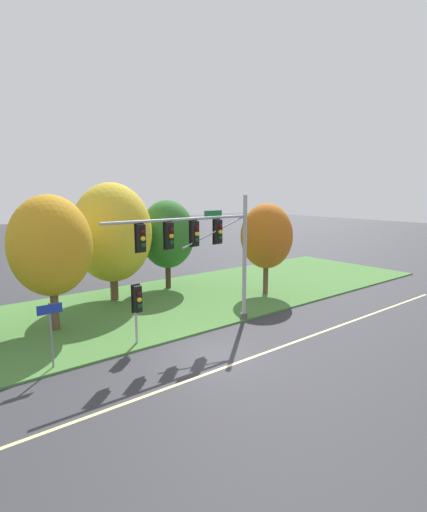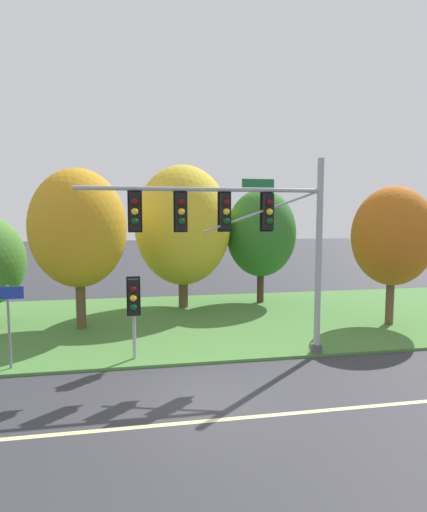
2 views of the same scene
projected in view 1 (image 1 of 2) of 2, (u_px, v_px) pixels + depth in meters
The scene contains 10 objects.
ground_plane at pixel (214, 355), 17.59m from camera, with size 160.00×160.00×0.00m, color #333338.
lane_stripe at pixel (232, 365), 16.67m from camera, with size 36.00×0.16×0.01m, color beige.
grass_verge at pixel (128, 311), 23.92m from camera, with size 48.00×11.50×0.10m, color #477A38.
traffic_signal_mast at pixel (204, 243), 19.87m from camera, with size 8.37×0.49×6.85m.
pedestrian_signal_near_kerb at pixel (137, 302), 18.33m from camera, with size 0.46×0.55×2.85m.
route_sign_post at pixel (51, 325), 15.92m from camera, with size 0.98×0.08×2.70m.
tree_left_of_mast at pixel (51, 246), 19.91m from camera, with size 4.07×4.07×6.91m.
tree_behind_signpost at pixel (112, 233), 25.44m from camera, with size 5.07×5.07×7.58m.
tree_mid_verge at pixel (167, 234), 28.67m from camera, with size 3.92×3.92×6.41m.
tree_tall_centre at pixel (267, 236), 27.09m from camera, with size 3.54×3.54×6.22m.
Camera 1 is at (-10.45, -12.93, 7.23)m, focal length 28.00 mm.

